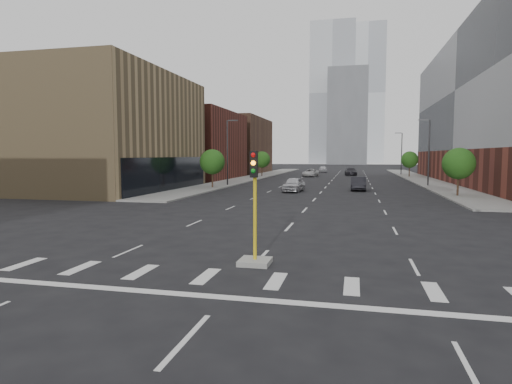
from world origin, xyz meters
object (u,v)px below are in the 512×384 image
(car_near_left, at_px, (294,184))
(car_distant, at_px, (323,169))
(median_traffic_signal, at_px, (255,240))
(car_mid_right, at_px, (358,184))
(car_far_left, at_px, (311,173))
(car_deep_right, at_px, (351,172))

(car_near_left, distance_m, car_distant, 57.76)
(median_traffic_signal, xyz_separation_m, car_mid_right, (4.18, 37.12, -0.15))
(car_mid_right, height_order, car_far_left, car_mid_right)
(car_distant, bearing_deg, median_traffic_signal, -91.16)
(median_traffic_signal, relative_size, car_mid_right, 0.88)
(car_near_left, distance_m, car_mid_right, 8.20)
(car_mid_right, relative_size, car_distant, 1.06)
(car_far_left, bearing_deg, car_near_left, -80.35)
(car_deep_right, bearing_deg, car_far_left, -144.96)
(car_mid_right, bearing_deg, car_distant, 98.18)
(car_deep_right, bearing_deg, car_near_left, -102.56)
(car_mid_right, distance_m, car_deep_right, 38.64)
(car_near_left, height_order, car_mid_right, car_near_left)
(car_near_left, xyz_separation_m, car_distant, (-0.75, 57.75, -0.04))
(car_near_left, xyz_separation_m, car_deep_right, (6.12, 42.23, -0.02))
(car_far_left, bearing_deg, car_distant, 94.76)
(car_mid_right, bearing_deg, car_deep_right, 91.50)
(car_far_left, distance_m, car_deep_right, 10.02)
(car_mid_right, distance_m, car_distant, 54.75)
(car_far_left, xyz_separation_m, car_distant, (0.88, 21.87, 0.05))
(median_traffic_signal, xyz_separation_m, car_far_left, (-4.81, 69.39, -0.22))
(median_traffic_signal, height_order, car_far_left, median_traffic_signal)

